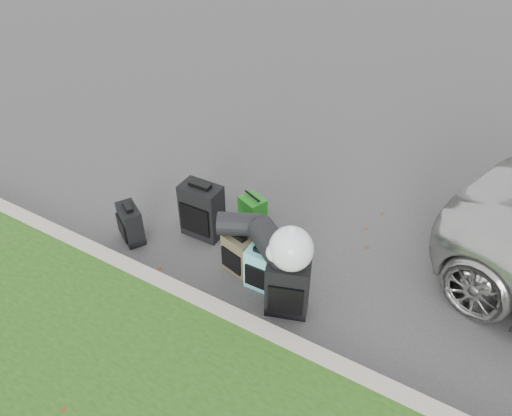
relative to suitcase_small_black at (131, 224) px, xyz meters
The scene contains 12 objects.
ground 1.57m from the suitcase_small_black, 19.17° to the left, with size 120.00×120.00×0.00m, color #383535.
curb 1.55m from the suitcase_small_black, 18.51° to the right, with size 120.00×0.18×0.15m, color #9E937F.
suitcase_small_black is the anchor object (origin of this frame).
suitcase_large_black_left 0.89m from the suitcase_small_black, 38.05° to the left, with size 0.50×0.30×0.72m, color black.
suitcase_olive 1.45m from the suitcase_small_black, ahead, with size 0.36×0.22×0.49m, color #3A3523.
suitcase_teal 1.79m from the suitcase_small_black, ahead, with size 0.36×0.21×0.51m, color teal.
suitcase_large_black_right 2.19m from the suitcase_small_black, ahead, with size 0.44×0.26×0.66m, color black.
tote_green 1.54m from the suitcase_small_black, 44.35° to the left, with size 0.31×0.25×0.35m, color #1E761A.
tote_navy 1.12m from the suitcase_small_black, 73.38° to the left, with size 0.25×0.20×0.27m, color navy.
duffel_left 1.49m from the suitcase_small_black, 11.39° to the left, with size 0.27×0.27×0.49m, color black.
duffel_right 1.94m from the suitcase_small_black, ahead, with size 0.31×0.31×0.55m, color black.
trash_bag 2.29m from the suitcase_small_black, ahead, with size 0.44×0.44×0.44m, color white.
Camera 1 is at (2.25, -3.78, 4.13)m, focal length 35.00 mm.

